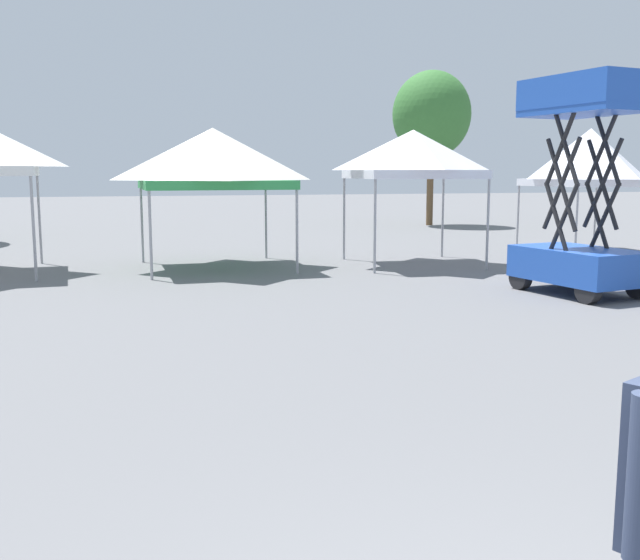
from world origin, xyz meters
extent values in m
cylinder|color=#9E9EA3|center=(-3.06, 14.07, 1.17)|extent=(0.06, 0.06, 2.35)
cylinder|color=#9E9EA3|center=(-3.21, 17.20, 1.17)|extent=(0.06, 0.06, 2.35)
cylinder|color=#9E9EA3|center=(-0.77, 13.62, 1.02)|extent=(0.06, 0.06, 2.05)
cylinder|color=#9E9EA3|center=(2.37, 13.66, 1.02)|extent=(0.06, 0.06, 2.05)
cylinder|color=#9E9EA3|center=(-0.80, 16.76, 1.02)|extent=(0.06, 0.06, 2.05)
cylinder|color=#9E9EA3|center=(2.34, 16.79, 1.02)|extent=(0.06, 0.06, 2.05)
pyramid|color=white|center=(0.78, 15.21, 2.64)|extent=(3.32, 3.32, 1.18)
cube|color=green|center=(0.78, 15.21, 1.95)|extent=(3.29, 3.29, 0.20)
cylinder|color=#9E9EA3|center=(4.05, 13.29, 1.14)|extent=(0.06, 0.06, 2.27)
cylinder|color=#9E9EA3|center=(6.73, 13.14, 1.14)|extent=(0.06, 0.06, 2.27)
cylinder|color=#9E9EA3|center=(4.20, 15.98, 1.14)|extent=(0.06, 0.06, 2.27)
cylinder|color=#9E9EA3|center=(6.89, 15.82, 1.14)|extent=(0.06, 0.06, 2.27)
pyramid|color=white|center=(5.47, 14.56, 2.75)|extent=(2.98, 2.98, 0.95)
cube|color=white|center=(5.47, 14.56, 2.17)|extent=(2.96, 2.96, 0.20)
cylinder|color=#9E9EA3|center=(9.95, 14.37, 1.02)|extent=(0.06, 0.06, 2.04)
cylinder|color=#9E9EA3|center=(9.88, 17.05, 1.02)|extent=(0.06, 0.06, 2.04)
cylinder|color=#9E9EA3|center=(12.56, 17.12, 1.02)|extent=(0.06, 0.06, 2.04)
pyramid|color=white|center=(11.25, 15.74, 2.73)|extent=(2.89, 2.89, 1.38)
cube|color=white|center=(11.25, 15.74, 1.94)|extent=(2.86, 2.86, 0.20)
cylinder|color=black|center=(6.21, 8.70, 0.24)|extent=(0.25, 0.50, 0.48)
cylinder|color=black|center=(7.39, 8.88, 0.24)|extent=(0.25, 0.50, 0.48)
cylinder|color=black|center=(5.94, 10.40, 0.24)|extent=(0.25, 0.50, 0.48)
cylinder|color=black|center=(7.12, 10.58, 0.24)|extent=(0.25, 0.50, 0.48)
cube|color=blue|center=(6.67, 9.64, 0.54)|extent=(1.74, 2.49, 0.60)
cylinder|color=black|center=(6.18, 9.56, 1.23)|extent=(0.21, 0.85, 1.64)
cylinder|color=black|center=(6.18, 9.56, 1.23)|extent=(0.21, 0.85, 1.64)
cylinder|color=black|center=(7.15, 9.72, 1.23)|extent=(0.21, 0.85, 1.64)
cylinder|color=black|center=(7.15, 9.72, 1.23)|extent=(0.21, 0.85, 1.64)
cylinder|color=black|center=(6.18, 9.56, 2.01)|extent=(0.21, 0.85, 1.64)
cylinder|color=black|center=(6.18, 9.56, 2.01)|extent=(0.21, 0.85, 1.64)
cylinder|color=black|center=(7.15, 9.72, 2.01)|extent=(0.21, 0.85, 1.64)
cylinder|color=black|center=(7.15, 9.72, 2.01)|extent=(0.21, 0.85, 1.64)
cylinder|color=black|center=(6.18, 9.56, 2.79)|extent=(0.21, 0.85, 1.64)
cylinder|color=black|center=(6.18, 9.56, 2.79)|extent=(0.21, 0.85, 1.64)
cylinder|color=black|center=(7.15, 9.72, 2.79)|extent=(0.21, 0.85, 1.64)
cylinder|color=black|center=(7.15, 9.72, 2.79)|extent=(0.21, 0.85, 1.64)
cube|color=blue|center=(6.67, 9.64, 3.29)|extent=(1.65, 2.36, 0.12)
cube|color=blue|center=(6.83, 8.59, 3.63)|extent=(1.32, 0.27, 0.55)
cube|color=blue|center=(6.50, 10.69, 3.63)|extent=(1.32, 0.27, 0.55)
cube|color=blue|center=(6.03, 9.54, 3.63)|extent=(0.40, 2.17, 0.55)
cube|color=blue|center=(7.30, 9.74, 3.63)|extent=(0.40, 2.17, 0.55)
cylinder|color=brown|center=(11.52, 26.75, 1.66)|extent=(0.28, 0.28, 3.32)
ellipsoid|color=#387233|center=(11.52, 26.75, 4.62)|extent=(3.26, 3.26, 3.59)
camera|label=1|loc=(-1.58, -1.82, 2.22)|focal=41.03mm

